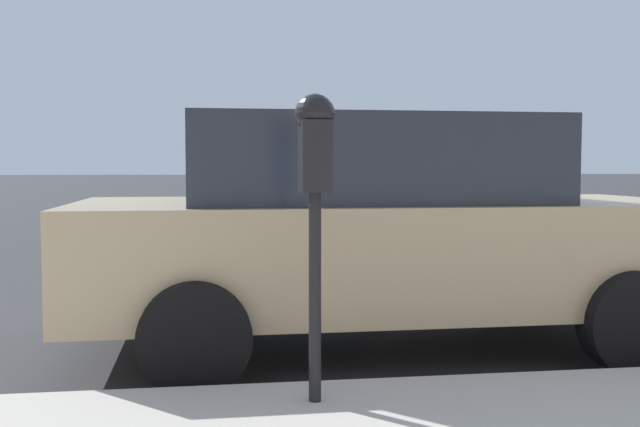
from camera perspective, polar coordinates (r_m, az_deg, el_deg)
ground_plane at (r=6.30m, az=2.23°, el=-8.07°), size 220.00×220.00×0.00m
parking_meter at (r=3.56m, az=-0.40°, el=3.51°), size 0.21×0.19×1.48m
car_tan at (r=5.29m, az=4.54°, el=-1.17°), size 2.12×4.28×1.60m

